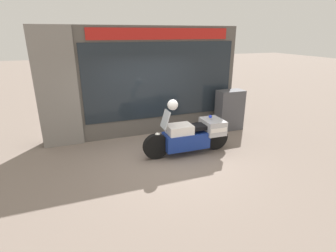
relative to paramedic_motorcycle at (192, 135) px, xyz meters
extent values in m
plane|color=gray|center=(-0.75, -0.06, -0.52)|extent=(60.00, 60.00, 0.00)
cube|color=#56514C|center=(-0.75, 1.94, 1.13)|extent=(6.08, 0.40, 3.28)
cube|color=gray|center=(-3.24, 1.97, 1.13)|extent=(1.10, 0.55, 3.28)
cube|color=#1E262D|center=(-0.24, 1.73, 1.18)|extent=(4.75, 0.02, 2.28)
cube|color=red|center=(-0.24, 1.72, 2.54)|extent=(4.28, 0.03, 0.32)
cube|color=slate|center=(-0.28, 1.95, -0.24)|extent=(4.53, 0.30, 0.55)
cube|color=silver|center=(-0.28, 2.09, 0.78)|extent=(4.53, 0.02, 1.53)
cube|color=beige|center=(-0.28, 1.95, 1.54)|extent=(4.53, 0.30, 0.03)
cube|color=black|center=(-1.87, 1.95, 1.58)|extent=(0.18, 0.04, 0.05)
cube|color=#C68E19|center=(-0.81, 1.95, 1.58)|extent=(0.18, 0.04, 0.05)
cube|color=#B7B2A8|center=(0.25, 1.95, 1.58)|extent=(0.18, 0.04, 0.05)
cube|color=maroon|center=(1.32, 1.95, 1.58)|extent=(0.18, 0.04, 0.05)
cube|color=red|center=(-1.86, 1.89, 0.17)|extent=(0.19, 0.02, 0.27)
cube|color=yellow|center=(-0.81, 1.89, 0.17)|extent=(0.19, 0.03, 0.27)
cube|color=#2D8E42|center=(0.25, 1.89, 0.17)|extent=(0.19, 0.02, 0.27)
cube|color=orange|center=(1.30, 1.89, 0.17)|extent=(0.19, 0.02, 0.27)
cylinder|color=black|center=(-1.02, 0.01, -0.18)|extent=(0.67, 0.15, 0.67)
cylinder|color=black|center=(0.73, -0.01, -0.18)|extent=(0.67, 0.15, 0.67)
cube|color=navy|center=(-0.19, 0.00, -0.12)|extent=(1.19, 0.54, 0.42)
cube|color=white|center=(-0.37, 0.00, 0.19)|extent=(0.65, 0.48, 0.26)
cube|color=black|center=(0.08, 0.00, 0.21)|extent=(0.69, 0.40, 0.10)
cube|color=#B7B7BC|center=(0.60, -0.01, 0.17)|extent=(0.52, 0.69, 0.38)
cube|color=white|center=(0.60, -0.01, 0.17)|extent=(0.47, 0.70, 0.11)
cube|color=#B2BCC6|center=(-0.76, 0.01, 0.52)|extent=(0.17, 0.37, 0.45)
sphere|color=white|center=(-0.98, 0.01, 0.12)|extent=(0.14, 0.14, 0.14)
sphere|color=blue|center=(0.51, 0.00, 0.45)|extent=(0.09, 0.09, 0.09)
cube|color=#4C4C51|center=(1.97, 1.28, 0.14)|extent=(0.86, 0.48, 1.32)
sphere|color=white|center=(-0.57, 0.00, 0.88)|extent=(0.27, 0.27, 0.27)
camera|label=1|loc=(-2.87, -5.85, 2.56)|focal=28.00mm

